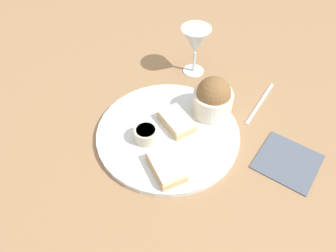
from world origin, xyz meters
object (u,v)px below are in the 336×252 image
object	(u,v)px
wine_glass	(196,42)
fork	(260,103)
sauce_ramekin	(146,134)
cheese_toast_near	(178,122)
cheese_toast_far	(166,167)
napkin	(288,161)
salad_bowl	(213,98)

from	to	relation	value
wine_glass	fork	world-z (taller)	wine_glass
sauce_ramekin	fork	size ratio (longest dim) A/B	0.30
cheese_toast_near	cheese_toast_far	xyz separation A→B (m)	(-0.07, 0.12, 0.00)
cheese_toast_near	sauce_ramekin	bearing A→B (deg)	72.93
wine_glass	napkin	size ratio (longest dim) A/B	0.97
cheese_toast_far	napkin	world-z (taller)	cheese_toast_far
cheese_toast_near	napkin	world-z (taller)	cheese_toast_near
salad_bowl	sauce_ramekin	size ratio (longest dim) A/B	1.89
sauce_ramekin	napkin	distance (m)	0.34
cheese_toast_far	fork	bearing A→B (deg)	-96.02
cheese_toast_near	napkin	distance (m)	0.28
cheese_toast_far	wine_glass	world-z (taller)	wine_glass
sauce_ramekin	fork	bearing A→B (deg)	-113.34
sauce_ramekin	cheese_toast_far	world-z (taller)	sauce_ramekin
napkin	sauce_ramekin	bearing A→B (deg)	32.35
sauce_ramekin	cheese_toast_far	xyz separation A→B (m)	(-0.10, 0.03, -0.01)
salad_bowl	cheese_toast_near	world-z (taller)	salad_bowl
sauce_ramekin	cheese_toast_near	world-z (taller)	sauce_ramekin
cheese_toast_near	wine_glass	distance (m)	0.25
cheese_toast_far	fork	world-z (taller)	cheese_toast_far
napkin	cheese_toast_far	bearing A→B (deg)	48.68
sauce_ramekin	fork	xyz separation A→B (m)	(-0.13, -0.31, -0.03)
napkin	fork	world-z (taller)	same
cheese_toast_far	salad_bowl	bearing A→B (deg)	-80.10
cheese_toast_far	fork	size ratio (longest dim) A/B	0.61
napkin	fork	distance (m)	0.20
cheese_toast_far	napkin	size ratio (longest dim) A/B	0.75
sauce_ramekin	fork	distance (m)	0.34
wine_glass	napkin	world-z (taller)	wine_glass
salad_bowl	cheese_toast_far	distance (m)	0.22
cheese_toast_near	cheese_toast_far	bearing A→B (deg)	120.77
cheese_toast_near	cheese_toast_far	size ratio (longest dim) A/B	0.94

